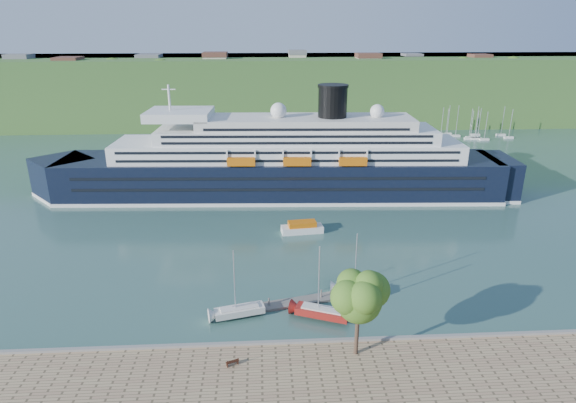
# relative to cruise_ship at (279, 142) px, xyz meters

# --- Properties ---
(ground) EXTENTS (400.00, 400.00, 0.00)m
(ground) POSITION_rel_cruise_ship_xyz_m (0.44, -53.96, -11.99)
(ground) COLOR #30564E
(ground) RESTS_ON ground
(far_hillside) EXTENTS (400.00, 50.00, 24.00)m
(far_hillside) POSITION_rel_cruise_ship_xyz_m (0.44, 91.04, 0.01)
(far_hillside) COLOR #2E5522
(far_hillside) RESTS_ON ground
(quay_coping) EXTENTS (220.00, 0.50, 0.30)m
(quay_coping) POSITION_rel_cruise_ship_xyz_m (0.44, -54.16, -10.84)
(quay_coping) COLOR slate
(quay_coping) RESTS_ON promenade
(cruise_ship) EXTENTS (107.37, 20.66, 23.97)m
(cruise_ship) POSITION_rel_cruise_ship_xyz_m (0.00, 0.00, 0.00)
(cruise_ship) COLOR black
(cruise_ship) RESTS_ON ground
(park_bench) EXTENTS (1.53, 1.05, 0.91)m
(park_bench) POSITION_rel_cruise_ship_xyz_m (-7.34, -57.61, -10.53)
(park_bench) COLOR #4A2215
(park_bench) RESTS_ON promenade
(promenade_tree) EXTENTS (6.70, 6.70, 11.10)m
(promenade_tree) POSITION_rel_cruise_ship_xyz_m (6.28, -56.40, -5.44)
(promenade_tree) COLOR #325B18
(promenade_tree) RESTS_ON promenade
(floating_pontoon) EXTENTS (16.62, 5.73, 0.37)m
(floating_pontoon) POSITION_rel_cruise_ship_xyz_m (2.23, -43.85, -11.80)
(floating_pontoon) COLOR slate
(floating_pontoon) RESTS_ON ground
(sailboat_white_near) EXTENTS (7.30, 3.60, 9.09)m
(sailboat_white_near) POSITION_rel_cruise_ship_xyz_m (-6.96, -47.07, -7.44)
(sailboat_white_near) COLOR silver
(sailboat_white_near) RESTS_ON ground
(sailboat_red) EXTENTS (7.77, 4.72, 9.72)m
(sailboat_red) POSITION_rel_cruise_ship_xyz_m (3.55, -48.13, -7.12)
(sailboat_red) COLOR maroon
(sailboat_red) RESTS_ON ground
(sailboat_white_far) EXTENTS (7.01, 2.94, 8.77)m
(sailboat_white_far) POSITION_rel_cruise_ship_xyz_m (9.27, -42.39, -7.60)
(sailboat_white_far) COLOR silver
(sailboat_white_far) RESTS_ON ground
(tender_launch) EXTENTS (7.80, 3.39, 2.09)m
(tender_launch) POSITION_rel_cruise_ship_xyz_m (3.35, -20.70, -10.94)
(tender_launch) COLOR #C55F0B
(tender_launch) RESTS_ON ground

